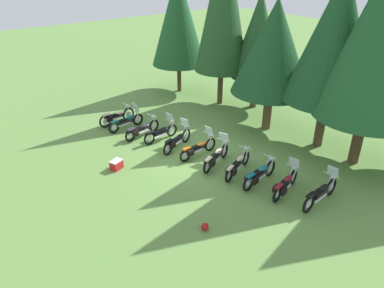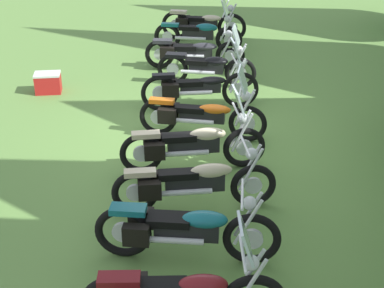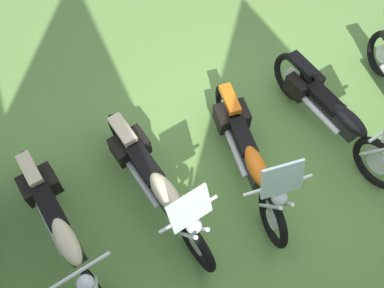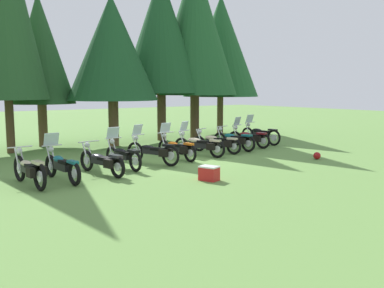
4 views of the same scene
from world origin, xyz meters
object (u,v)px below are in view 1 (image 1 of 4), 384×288
Objects in this scene: motorcycle_2 at (142,129)px; motorcycle_4 at (177,140)px; pine_tree_4 at (336,37)px; motorcycle_0 at (116,116)px; motorcycle_7 at (237,165)px; pine_tree_5 at (383,33)px; motorcycle_10 at (321,192)px; motorcycle_3 at (161,132)px; dropped_helmet at (205,227)px; motorcycle_8 at (259,174)px; picnic_cooler at (116,165)px; motorcycle_5 at (198,148)px; pine_tree_1 at (223,1)px; motorcycle_6 at (216,156)px; motorcycle_9 at (285,184)px; pine_tree_0 at (178,18)px; pine_tree_3 at (274,47)px; pine_tree_2 at (259,35)px; motorcycle_1 at (127,121)px.

motorcycle_4 is at bearing -83.31° from motorcycle_2.
motorcycle_0 is at bearing -141.14° from pine_tree_4.
motorcycle_4 reaches higher than motorcycle_7.
motorcycle_10 is at bearing -76.00° from pine_tree_5.
motorcycle_3 is 0.26× the size of pine_tree_4.
dropped_helmet is (7.74, -2.04, -0.29)m from motorcycle_2.
motorcycle_8 is at bearing -101.39° from motorcycle_7.
motorcycle_5 is at bearing 69.96° from picnic_cooler.
motorcycle_7 is 10.27m from pine_tree_1.
motorcycle_3 is at bearing -141.26° from pine_tree_5.
motorcycle_10 is at bearing -95.49° from motorcycle_6.
motorcycle_7 is 0.97× the size of motorcycle_8.
pine_tree_1 reaches higher than motorcycle_9.
pine_tree_5 is (2.02, -0.12, 0.47)m from pine_tree_4.
motorcycle_4 is at bearing -36.51° from pine_tree_0.
motorcycle_0 reaches higher than motorcycle_2.
motorcycle_2 is at bearing 87.83° from motorcycle_9.
motorcycle_2 is 9.56m from motorcycle_10.
motorcycle_10 is at bearing -30.42° from pine_tree_3.
motorcycle_2 is at bearing 94.13° from motorcycle_8.
pine_tree_2 is (1.72, 1.28, -1.77)m from pine_tree_1.
motorcycle_4 reaches higher than motorcycle_0.
motorcycle_6 is at bearing -58.45° from pine_tree_2.
motorcycle_8 is at bearing -106.38° from pine_tree_5.
pine_tree_2 is 24.95× the size of dropped_helmet.
motorcycle_3 is 4.81m from motorcycle_7.
motorcycle_1 is at bearing -138.51° from pine_tree_4.
pine_tree_2 is at bearing 36.71° from pine_tree_1.
motorcycle_9 reaches higher than picnic_cooler.
motorcycle_9 is 6.98m from pine_tree_4.
motorcycle_0 is at bearing 87.34° from motorcycle_2.
pine_tree_2 is 0.73× the size of pine_tree_5.
pine_tree_0 is at bearing -159.93° from pine_tree_2.
motorcycle_7 is at bearing -22.81° from pine_tree_0.
motorcycle_6 is (1.16, 0.14, 0.02)m from motorcycle_5.
motorcycle_9 reaches higher than motorcycle_7.
picnic_cooler is at bearing -174.45° from dropped_helmet.
pine_tree_2 is 1.01× the size of pine_tree_3.
dropped_helmet is at bearing 156.48° from motorcycle_10.
motorcycle_7 is at bearing -36.20° from pine_tree_1.
motorcycle_9 reaches higher than motorcycle_0.
motorcycle_10 is at bearing -85.48° from motorcycle_2.
pine_tree_5 is at bearing 2.66° from pine_tree_0.
pine_tree_2 reaches higher than motorcycle_3.
pine_tree_3 is at bearing 54.43° from motorcycle_10.
motorcycle_5 is (5.72, 1.33, -0.01)m from motorcycle_0.
pine_tree_3 is (3.27, 5.98, 4.03)m from motorcycle_2.
pine_tree_1 is 16.09× the size of picnic_cooler.
pine_tree_3 reaches higher than motorcycle_6.
picnic_cooler is at bearing 111.97° from motorcycle_9.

